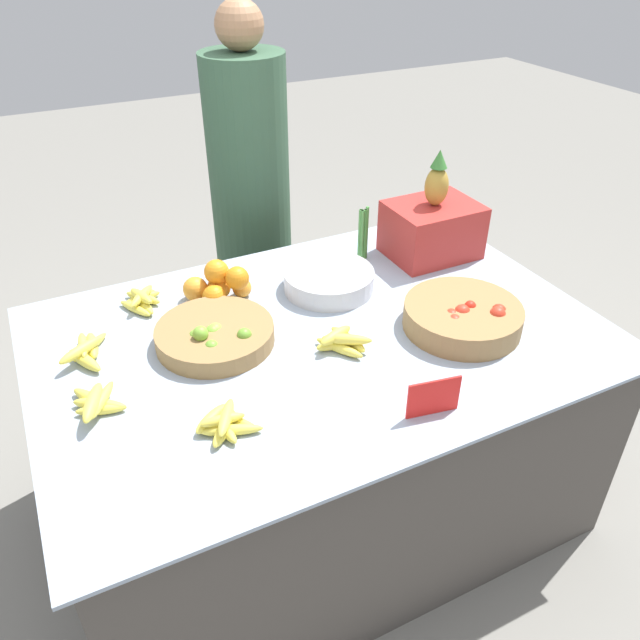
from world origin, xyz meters
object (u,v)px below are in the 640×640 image
(tomato_basket, at_px, (462,317))
(price_sign, at_px, (433,397))
(lime_bowl, at_px, (215,335))
(vendor_person, at_px, (252,215))
(metal_bowl, at_px, (329,280))
(produce_crate, at_px, (432,226))

(tomato_basket, relative_size, price_sign, 2.54)
(tomato_basket, bearing_deg, lime_bowl, 159.86)
(lime_bowl, relative_size, vendor_person, 0.22)
(lime_bowl, distance_m, price_sign, 0.68)
(metal_bowl, height_order, vendor_person, vendor_person)
(tomato_basket, distance_m, vendor_person, 1.18)
(metal_bowl, bearing_deg, price_sign, -93.95)
(lime_bowl, distance_m, vendor_person, 1.00)
(metal_bowl, distance_m, produce_crate, 0.47)
(metal_bowl, xyz_separation_m, price_sign, (-0.05, -0.68, 0.02))
(vendor_person, bearing_deg, produce_crate, -56.89)
(produce_crate, bearing_deg, metal_bowl, -172.56)
(lime_bowl, bearing_deg, vendor_person, 62.58)
(lime_bowl, height_order, tomato_basket, tomato_basket)
(vendor_person, bearing_deg, price_sign, -92.15)
(metal_bowl, bearing_deg, produce_crate, 7.44)
(lime_bowl, bearing_deg, price_sign, -53.49)
(metal_bowl, distance_m, vendor_person, 0.76)
(tomato_basket, height_order, produce_crate, produce_crate)
(lime_bowl, xyz_separation_m, metal_bowl, (0.45, 0.13, 0.00))
(metal_bowl, xyz_separation_m, vendor_person, (0.01, 0.75, -0.07))
(price_sign, relative_size, vendor_person, 0.09)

